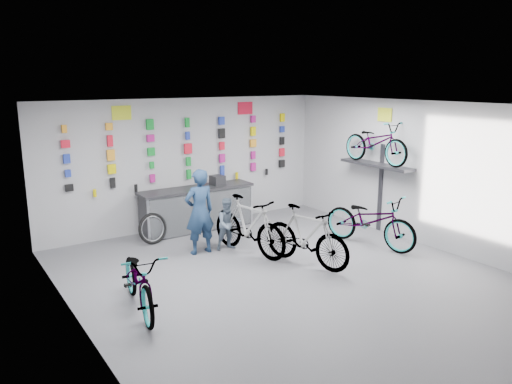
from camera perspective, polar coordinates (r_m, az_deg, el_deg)
floor at (r=8.87m, az=3.97°, el=-9.91°), size 8.00×8.00×0.00m
ceiling at (r=8.20m, az=4.29°, el=9.82°), size 8.00×8.00×0.00m
wall_back at (r=11.77m, az=-7.87°, el=3.28°), size 7.00×0.00×7.00m
wall_left at (r=6.91m, az=-19.57°, el=-4.10°), size 0.00×8.00×8.00m
wall_right at (r=10.87m, az=18.91°, el=1.92°), size 0.00×8.00×8.00m
counter at (r=11.57m, az=-6.72°, el=-1.98°), size 2.70×0.66×1.00m
merch_wall at (r=11.68m, az=-7.50°, el=4.73°), size 5.57×0.08×1.57m
wall_bracket at (r=11.50m, az=13.66°, el=2.64°), size 0.39×1.90×2.00m
sign_left at (r=11.05m, az=-15.12°, el=8.73°), size 0.42×0.02×0.30m
sign_right at (r=12.39m, az=-1.24°, el=9.56°), size 0.42×0.02×0.30m
sign_side at (r=11.47m, az=14.49°, el=8.55°), size 0.02×0.40×0.30m
bike_left at (r=7.77m, az=-13.22°, el=-9.74°), size 0.93×1.94×0.98m
bike_center at (r=9.36m, az=5.75°, el=-5.03°), size 1.02×1.95×1.13m
bike_right at (r=10.66m, az=12.93°, el=-3.16°), size 1.20×2.21×1.10m
bike_service at (r=9.91m, az=-0.82°, el=-3.84°), size 0.96×2.02×1.17m
bike_wall at (r=11.36m, az=13.54°, el=5.53°), size 0.63×1.80×0.95m
clerk at (r=9.92m, az=-6.47°, el=-2.25°), size 0.63×0.41×1.72m
customer at (r=10.18m, az=-3.17°, el=-3.67°), size 0.58×0.48×1.08m
spare_wheel at (r=10.80m, az=-11.73°, el=-4.12°), size 0.69×0.29×0.67m
register at (r=11.69m, az=-4.44°, el=1.36°), size 0.31×0.32×0.22m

